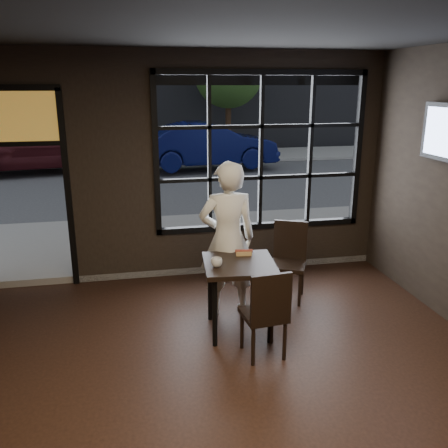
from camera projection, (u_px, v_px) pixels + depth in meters
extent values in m
cube|color=black|center=(229.00, 442.00, 3.80)|extent=(6.00, 7.00, 0.02)
cube|color=black|center=(230.00, 5.00, 2.88)|extent=(6.00, 7.00, 0.02)
cube|color=black|center=(261.00, 152.00, 6.80)|extent=(3.06, 0.12, 2.28)
cube|color=orange|center=(12.00, 116.00, 6.03)|extent=(1.20, 0.06, 0.70)
cube|color=#545456|center=(141.00, 135.00, 26.37)|extent=(60.00, 41.00, 0.04)
cube|color=black|center=(239.00, 297.00, 5.38)|extent=(0.85, 0.85, 0.85)
cube|color=black|center=(263.00, 312.00, 4.88)|extent=(0.46, 0.46, 0.98)
cube|color=black|center=(288.00, 263.00, 6.16)|extent=(0.59, 0.59, 1.02)
imported|color=silver|center=(228.00, 239.00, 5.70)|extent=(0.69, 0.46, 1.90)
imported|color=silver|center=(217.00, 262.00, 5.12)|extent=(0.15, 0.15, 0.10)
imported|color=#090E3E|center=(208.00, 145.00, 15.36)|extent=(4.55, 1.90, 1.46)
imported|color=#3F1116|center=(29.00, 145.00, 14.77)|extent=(5.02, 2.67, 1.62)
cylinder|color=#332114|center=(58.00, 127.00, 17.21)|extent=(0.22, 0.22, 2.46)
sphere|color=#31551F|center=(52.00, 69.00, 16.64)|extent=(2.68, 2.68, 2.68)
cylinder|color=#332114|center=(228.00, 126.00, 18.29)|extent=(0.22, 0.22, 2.37)
sphere|color=#3A722E|center=(228.00, 73.00, 17.74)|extent=(2.58, 2.58, 2.58)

